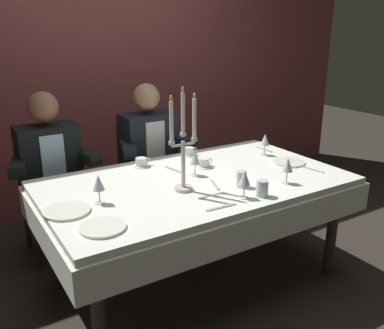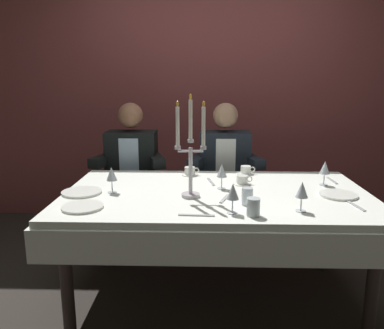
{
  "view_description": "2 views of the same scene",
  "coord_description": "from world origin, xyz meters",
  "views": [
    {
      "loc": [
        -1.34,
        -2.11,
        1.67
      ],
      "look_at": [
        -0.03,
        -0.0,
        0.84
      ],
      "focal_mm": 39.38,
      "sensor_mm": 36.0,
      "label": 1
    },
    {
      "loc": [
        -0.09,
        -2.32,
        1.43
      ],
      "look_at": [
        -0.15,
        -0.02,
        0.92
      ],
      "focal_mm": 35.95,
      "sensor_mm": 36.0,
      "label": 2
    }
  ],
  "objects": [
    {
      "name": "dinner_plate_0",
      "position": [
        -0.75,
        -0.34,
        0.75
      ],
      "size": [
        0.23,
        0.23,
        0.01
      ],
      "primitive_type": "cylinder",
      "color": "white",
      "rests_on": "dining_table"
    },
    {
      "name": "coffee_cup_1",
      "position": [
        -0.18,
        0.42,
        0.77
      ],
      "size": [
        0.13,
        0.12,
        0.06
      ],
      "color": "white",
      "rests_on": "dining_table"
    },
    {
      "name": "fork_3",
      "position": [
        0.04,
        -0.15,
        0.74
      ],
      "size": [
        0.07,
        0.17,
        0.01
      ],
      "primitive_type": "cube",
      "rotation": [
        0.0,
        0.0,
        1.24
      ],
      "color": "#B7B7BC",
      "rests_on": "dining_table"
    },
    {
      "name": "dining_table",
      "position": [
        0.0,
        0.0,
        0.62
      ],
      "size": [
        1.94,
        1.14,
        0.74
      ],
      "color": "white",
      "rests_on": "ground_plane"
    },
    {
      "name": "dinner_plate_2",
      "position": [
        -0.84,
        -0.06,
        0.75
      ],
      "size": [
        0.25,
        0.25,
        0.01
      ],
      "primitive_type": "cylinder",
      "color": "white",
      "rests_on": "dining_table"
    },
    {
      "name": "coffee_cup_0",
      "position": [
        0.18,
        0.18,
        0.77
      ],
      "size": [
        0.13,
        0.12,
        0.06
      ],
      "color": "white",
      "rests_on": "dining_table"
    },
    {
      "name": "knife_1",
      "position": [
        0.77,
        -0.26,
        0.74
      ],
      "size": [
        0.05,
        0.19,
        0.01
      ],
      "primitive_type": "cube",
      "rotation": [
        0.0,
        0.0,
        1.75
      ],
      "color": "#B7B7BC",
      "rests_on": "dining_table"
    },
    {
      "name": "wine_glass_0",
      "position": [
        -0.65,
        -0.04,
        0.85
      ],
      "size": [
        0.07,
        0.07,
        0.16
      ],
      "color": "silver",
      "rests_on": "dining_table"
    },
    {
      "name": "knife_4",
      "position": [
        -0.03,
        0.22,
        0.74
      ],
      "size": [
        0.05,
        0.19,
        0.01
      ],
      "primitive_type": "cube",
      "rotation": [
        0.0,
        0.0,
        1.77
      ],
      "color": "#B7B7BC",
      "rests_on": "dining_table"
    },
    {
      "name": "seated_diner_1",
      "position": [
        0.1,
        0.89,
        0.74
      ],
      "size": [
        0.63,
        0.48,
        1.24
      ],
      "color": "#342824",
      "rests_on": "ground_plane"
    },
    {
      "name": "wine_glass_2",
      "position": [
        0.04,
        0.07,
        0.85
      ],
      "size": [
        0.07,
        0.07,
        0.16
      ],
      "color": "silver",
      "rests_on": "dining_table"
    },
    {
      "name": "back_wall",
      "position": [
        0.0,
        1.66,
        1.35
      ],
      "size": [
        6.0,
        0.12,
        2.7
      ],
      "primitive_type": "cube",
      "color": "brown",
      "rests_on": "ground_plane"
    },
    {
      "name": "dinner_plate_1",
      "position": [
        0.74,
        -0.07,
        0.75
      ],
      "size": [
        0.23,
        0.23,
        0.01
      ],
      "primitive_type": "cylinder",
      "color": "white",
      "rests_on": "dining_table"
    },
    {
      "name": "spoon_2",
      "position": [
        0.81,
        0.28,
        0.74
      ],
      "size": [
        0.03,
        0.17,
        0.01
      ],
      "primitive_type": "cube",
      "rotation": [
        0.0,
        0.0,
        1.64
      ],
      "color": "#B7B7BC",
      "rests_on": "dining_table"
    },
    {
      "name": "wine_glass_3",
      "position": [
        0.07,
        -0.4,
        0.85
      ],
      "size": [
        0.07,
        0.07,
        0.16
      ],
      "color": "silver",
      "rests_on": "dining_table"
    },
    {
      "name": "seated_diner_0",
      "position": [
        -0.69,
        0.89,
        0.74
      ],
      "size": [
        0.63,
        0.48,
        1.24
      ],
      "color": "#342824",
      "rests_on": "ground_plane"
    },
    {
      "name": "candelabra",
      "position": [
        -0.16,
        -0.11,
        0.99
      ],
      "size": [
        0.19,
        0.11,
        0.61
      ],
      "color": "silver",
      "rests_on": "dining_table"
    },
    {
      "name": "ground_plane",
      "position": [
        0.0,
        0.0,
        0.0
      ],
      "size": [
        12.0,
        12.0,
        0.0
      ],
      "primitive_type": "plane",
      "color": "#302A26"
    },
    {
      "name": "wine_glass_4",
      "position": [
        0.44,
        -0.36,
        0.86
      ],
      "size": [
        0.07,
        0.07,
        0.16
      ],
      "color": "silver",
      "rests_on": "dining_table"
    },
    {
      "name": "water_tumbler_1",
      "position": [
        0.18,
        -0.43,
        0.79
      ],
      "size": [
        0.07,
        0.07,
        0.09
      ],
      "primitive_type": "cylinder",
      "color": "silver",
      "rests_on": "dining_table"
    },
    {
      "name": "wine_glass_1",
      "position": [
        0.72,
        0.17,
        0.86
      ],
      "size": [
        0.07,
        0.07,
        0.16
      ],
      "color": "silver",
      "rests_on": "dining_table"
    },
    {
      "name": "water_tumbler_0",
      "position": [
        0.16,
        -0.26,
        0.79
      ],
      "size": [
        0.06,
        0.06,
        0.1
      ],
      "primitive_type": "cylinder",
      "color": "silver",
      "rests_on": "dining_table"
    },
    {
      "name": "coffee_cup_2",
      "position": [
        0.23,
        0.46,
        0.77
      ],
      "size": [
        0.13,
        0.12,
        0.06
      ],
      "color": "white",
      "rests_on": "dining_table"
    },
    {
      "name": "knife_0",
      "position": [
        -0.12,
        -0.44,
        0.74
      ],
      "size": [
        0.19,
        0.03,
        0.01
      ],
      "primitive_type": "cube",
      "rotation": [
        0.0,
        0.0,
        -0.05
      ],
      "color": "#B7B7BC",
      "rests_on": "dining_table"
    }
  ]
}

